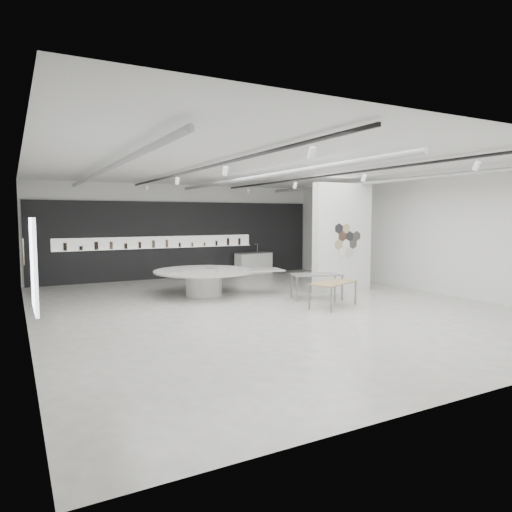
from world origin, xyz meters
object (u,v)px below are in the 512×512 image
sample_table_wood (333,284)px  kitchen_counter (254,263)px  sample_table_stone (317,276)px  display_island (206,279)px  partition_column (342,238)px

sample_table_wood → kitchen_counter: size_ratio=0.96×
sample_table_stone → kitchen_counter: kitchen_counter is taller
sample_table_wood → sample_table_stone: bearing=75.3°
display_island → sample_table_stone: bearing=-32.4°
sample_table_stone → display_island: bearing=140.8°
partition_column → kitchen_counter: size_ratio=2.10×
display_island → kitchen_counter: size_ratio=2.46×
partition_column → sample_table_stone: partition_column is taller
display_island → sample_table_stone: display_island is taller
display_island → sample_table_stone: size_ratio=2.55×
partition_column → kitchen_counter: 5.69m
partition_column → display_island: partition_column is taller
display_island → sample_table_stone: (2.72, -2.22, 0.17)m
kitchen_counter → display_island: bearing=-140.4°
kitchen_counter → sample_table_stone: bearing=-107.1°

